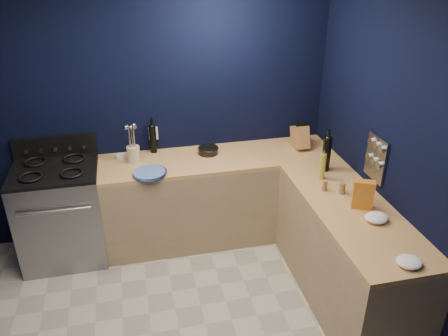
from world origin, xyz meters
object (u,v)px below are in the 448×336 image
object	(u,v)px
plate_stack	(149,173)
gas_range	(62,215)
knife_block	(300,137)
crouton_bag	(363,195)
utensil_crock	(134,154)

from	to	relation	value
plate_stack	gas_range	bearing A→B (deg)	165.30
knife_block	crouton_bag	bearing A→B (deg)	-89.68
gas_range	crouton_bag	size ratio (longest dim) A/B	3.92
knife_block	crouton_bag	xyz separation A→B (m)	(0.06, -1.19, 0.00)
gas_range	knife_block	bearing A→B (deg)	1.31
utensil_crock	gas_range	bearing A→B (deg)	-172.12
utensil_crock	knife_block	size ratio (longest dim) A/B	0.68
plate_stack	crouton_bag	bearing A→B (deg)	-29.96
plate_stack	knife_block	world-z (taller)	knife_block
gas_range	knife_block	xyz separation A→B (m)	(2.37, 0.05, 0.55)
plate_stack	knife_block	distance (m)	1.56
plate_stack	utensil_crock	distance (m)	0.35
gas_range	plate_stack	size ratio (longest dim) A/B	3.19
crouton_bag	utensil_crock	bearing A→B (deg)	168.06
utensil_crock	knife_block	xyz separation A→B (m)	(1.65, -0.05, 0.04)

